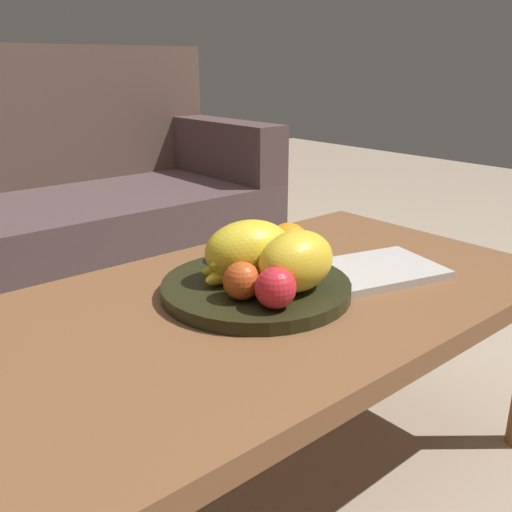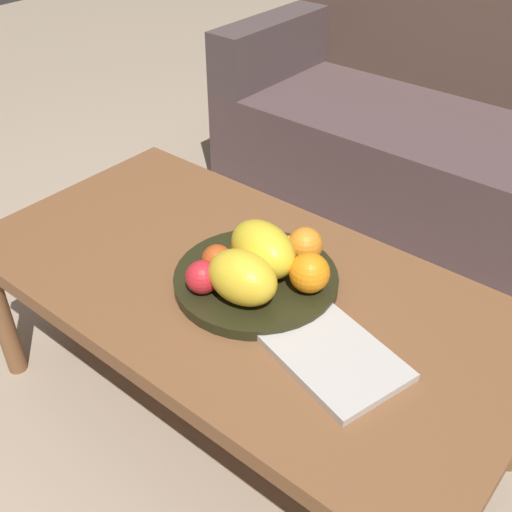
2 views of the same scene
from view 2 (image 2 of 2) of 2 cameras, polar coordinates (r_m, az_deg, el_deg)
name	(u,v)px [view 2 (image 2 of 2)]	position (r m, az deg, el deg)	size (l,w,h in m)	color
ground_plane	(243,412)	(1.64, -1.18, -14.18)	(8.00, 8.00, 0.00)	tan
coffee_table	(241,296)	(1.36, -1.38, -3.76)	(1.24, 0.64, 0.43)	brown
couch	(466,144)	(2.30, 18.87, 9.74)	(1.70, 0.70, 0.90)	#503C3D
fruit_bowl	(256,280)	(1.32, 0.00, -2.19)	(0.35, 0.35, 0.03)	black
melon_large_front	(242,277)	(1.21, -1.27, -1.99)	(0.15, 0.11, 0.11)	yellow
melon_smaller_beside	(263,249)	(1.29, 0.63, 0.64)	(0.17, 0.11, 0.11)	yellow
orange_front	(305,245)	(1.33, 4.54, 1.04)	(0.08, 0.08, 0.08)	orange
orange_left	(309,273)	(1.25, 4.97, -1.56)	(0.08, 0.08, 0.08)	orange
apple_front	(217,260)	(1.30, -3.63, -0.34)	(0.07, 0.07, 0.07)	#BD491B
apple_left	(202,277)	(1.25, -4.99, -1.96)	(0.07, 0.07, 0.07)	red
banana_bunch	(262,253)	(1.32, 0.59, 0.31)	(0.16, 0.14, 0.06)	yellow
magazine	(335,357)	(1.16, 7.30, -9.23)	(0.25, 0.18, 0.02)	#BDB7B1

